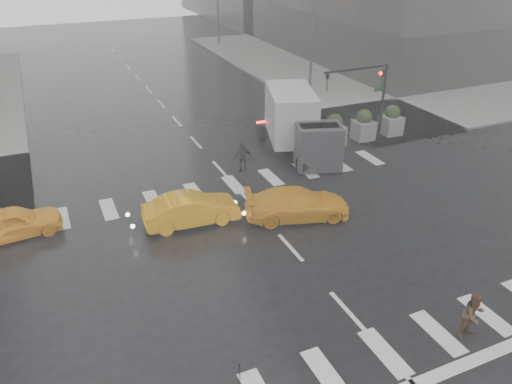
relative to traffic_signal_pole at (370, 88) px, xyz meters
name	(u,v)px	position (x,y,z in m)	size (l,w,h in m)	color
ground	(291,248)	(-9.01, -8.01, -3.22)	(120.00, 120.00, 0.00)	black
sidewalk_ne	(404,82)	(10.49, 9.49, -3.14)	(35.00, 35.00, 0.15)	gray
road_markings	(291,247)	(-9.01, -8.01, -3.21)	(18.00, 48.00, 0.01)	silver
traffic_signal_pole	(370,88)	(0.00, 0.00, 0.00)	(4.45, 0.42, 4.50)	black
street_lamp_near	(311,26)	(1.86, 9.99, 1.73)	(2.15, 0.22, 9.00)	#59595B
planter_west	(334,130)	(-2.01, 0.19, -2.23)	(1.10, 1.10, 1.80)	gray
planter_mid	(363,125)	(-0.01, 0.19, -2.23)	(1.10, 1.10, 1.80)	gray
planter_east	(392,121)	(1.99, 0.19, -2.23)	(1.10, 1.10, 1.80)	gray
pedestrian_brown	(474,315)	(-6.23, -14.47, -2.42)	(0.77, 0.60, 1.59)	#492F1A
pedestrian_far_a	(243,157)	(-8.02, -0.83, -2.42)	(0.94, 0.57, 1.60)	black
pedestrian_far_b	(310,142)	(-3.94, -0.50, -2.36)	(1.11, 0.61, 1.71)	black
taxi_front	(12,223)	(-18.83, -2.74, -2.58)	(1.51, 3.75, 1.28)	#FFA60D
taxi_mid	(191,209)	(-11.96, -4.66, -2.56)	(1.40, 4.00, 1.32)	#FFA60D
taxi_rear	(297,204)	(-7.66, -6.01, -2.57)	(1.83, 3.97, 1.30)	#FFA60D
box_truck	(298,122)	(-4.31, 0.29, -1.44)	(2.35, 6.26, 3.33)	silver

